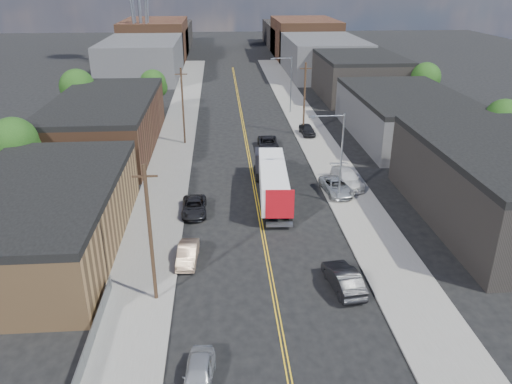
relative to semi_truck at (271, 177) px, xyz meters
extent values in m
plane|color=black|center=(-1.50, 33.15, -2.18)|extent=(260.00, 260.00, 0.00)
cube|color=gold|center=(-1.50, 18.15, -2.17)|extent=(0.32, 120.00, 0.01)
cube|color=slate|center=(-11.00, 18.15, -2.10)|extent=(5.00, 140.00, 0.15)
cube|color=slate|center=(8.00, 18.15, -2.10)|extent=(5.00, 140.00, 0.15)
cube|color=brown|center=(-19.50, -8.85, 0.32)|extent=(12.00, 22.00, 5.00)
cube|color=black|center=(-19.50, -8.85, 3.12)|extent=(12.00, 22.00, 0.60)
cube|color=#472C1C|center=(-19.50, 17.15, 0.82)|extent=(12.00, 26.00, 6.00)
cube|color=black|center=(-19.50, 17.15, 4.12)|extent=(12.00, 26.00, 0.60)
cube|color=black|center=(20.50, -6.85, 1.07)|extent=(14.00, 22.00, 6.50)
cube|color=navy|center=(13.70, -6.85, 1.42)|extent=(0.30, 20.00, 0.80)
cube|color=#353538|center=(20.50, 19.15, 0.57)|extent=(14.00, 24.00, 5.50)
cube|color=black|center=(20.50, 19.15, 3.62)|extent=(14.00, 24.00, 0.60)
cube|color=black|center=(20.50, 45.15, 1.32)|extent=(14.00, 22.00, 7.00)
cube|color=black|center=(20.50, 45.15, 5.12)|extent=(14.00, 22.00, 0.60)
cube|color=#353538|center=(-21.50, 68.15, 1.82)|extent=(16.00, 30.00, 8.00)
cube|color=#353538|center=(18.50, 68.15, 1.82)|extent=(16.00, 30.00, 8.00)
cube|color=#472C1C|center=(-21.50, 93.15, 2.82)|extent=(16.00, 26.00, 10.00)
cube|color=#472C1C|center=(18.50, 93.15, 2.82)|extent=(16.00, 26.00, 10.00)
cube|color=black|center=(-21.50, 113.15, 1.32)|extent=(16.00, 40.00, 7.00)
cube|color=black|center=(18.50, 113.15, 1.32)|extent=(16.00, 40.00, 7.00)
cylinder|color=gray|center=(-23.50, 83.15, 12.82)|extent=(0.80, 0.80, 30.00)
cylinder|color=gray|center=(-25.26, 81.39, 12.82)|extent=(1.94, 1.94, 29.98)
cylinder|color=gray|center=(-21.74, 81.39, 12.82)|extent=(1.94, 1.94, 29.98)
cylinder|color=gray|center=(-25.26, 84.91, 12.82)|extent=(1.94, 1.94, 29.98)
cylinder|color=gray|center=(-21.74, 84.91, 12.82)|extent=(1.94, 1.94, 29.98)
cylinder|color=gray|center=(6.50, -1.85, 2.32)|extent=(0.18, 0.18, 9.00)
cylinder|color=gray|center=(5.00, -1.85, 6.62)|extent=(3.00, 0.12, 0.12)
cube|color=gray|center=(3.50, -1.85, 6.52)|extent=(0.60, 0.25, 0.18)
cylinder|color=gray|center=(6.50, 33.15, 2.32)|extent=(0.18, 0.18, 9.00)
cylinder|color=gray|center=(5.00, 33.15, 6.62)|extent=(3.00, 0.12, 0.12)
cube|color=gray|center=(3.50, 33.15, 6.52)|extent=(0.60, 0.25, 0.18)
cylinder|color=black|center=(-9.70, -16.85, 2.82)|extent=(0.26, 0.26, 10.00)
cube|color=black|center=(-9.70, -16.85, 7.02)|extent=(1.60, 0.12, 0.12)
cylinder|color=black|center=(-9.70, 18.15, 2.82)|extent=(0.26, 0.26, 10.00)
cube|color=black|center=(-9.70, 18.15, 7.02)|extent=(1.60, 0.12, 0.12)
cylinder|color=black|center=(6.70, 21.15, 2.82)|extent=(0.26, 0.26, 10.00)
cube|color=black|center=(6.70, 21.15, 7.02)|extent=(1.60, 0.12, 0.12)
cube|color=slate|center=(-13.00, -23.35, -1.58)|extent=(0.02, 16.00, 1.20)
cube|color=slate|center=(-13.00, -23.35, -0.98)|extent=(0.05, 16.00, 0.05)
cylinder|color=black|center=(-25.50, 3.15, -0.05)|extent=(0.36, 0.36, 4.25)
sphere|color=black|center=(-25.50, 3.15, 3.35)|extent=(4.76, 4.76, 4.76)
sphere|color=black|center=(-24.90, 3.45, 2.50)|extent=(3.74, 3.74, 3.74)
sphere|color=black|center=(-26.00, 2.75, 2.75)|extent=(3.40, 3.40, 3.40)
cylinder|color=black|center=(-25.50, 28.15, 0.07)|extent=(0.36, 0.36, 4.50)
sphere|color=black|center=(-25.50, 28.15, 3.67)|extent=(5.04, 5.04, 5.04)
sphere|color=black|center=(-24.90, 28.45, 2.77)|extent=(3.96, 3.96, 3.96)
sphere|color=black|center=(-26.00, 27.75, 3.04)|extent=(3.60, 3.60, 3.60)
cylinder|color=black|center=(-15.50, 35.15, -0.30)|extent=(0.36, 0.36, 3.75)
sphere|color=black|center=(-15.50, 35.15, 2.70)|extent=(4.20, 4.20, 4.20)
sphere|color=black|center=(-14.90, 35.45, 1.95)|extent=(3.30, 3.30, 3.30)
sphere|color=black|center=(-16.00, 34.75, 2.17)|extent=(3.00, 3.00, 3.00)
cylinder|color=black|center=(28.50, 9.15, -0.18)|extent=(0.36, 0.36, 4.00)
sphere|color=black|center=(28.50, 9.15, 3.02)|extent=(4.48, 4.48, 4.48)
sphere|color=black|center=(29.10, 9.45, 2.22)|extent=(3.52, 3.52, 3.52)
sphere|color=black|center=(28.00, 8.75, 2.46)|extent=(3.20, 3.20, 3.20)
cylinder|color=black|center=(28.50, 33.15, -0.05)|extent=(0.36, 0.36, 4.25)
sphere|color=black|center=(28.50, 33.15, 3.35)|extent=(4.76, 4.76, 4.76)
sphere|color=black|center=(29.10, 33.45, 2.50)|extent=(3.74, 3.74, 3.74)
sphere|color=black|center=(28.00, 32.75, 2.75)|extent=(3.40, 3.40, 3.40)
cube|color=silver|center=(0.00, -1.46, 0.30)|extent=(3.14, 11.56, 2.67)
cube|color=maroon|center=(0.00, -7.18, 0.30)|extent=(2.50, 0.27, 2.69)
cube|color=gray|center=(0.00, -7.18, -1.65)|extent=(2.38, 0.74, 0.25)
cube|color=black|center=(0.00, 5.59, -0.70)|extent=(2.56, 3.18, 2.95)
cylinder|color=black|center=(0.00, -5.78, -1.70)|extent=(2.53, 1.10, 0.95)
cylinder|color=black|center=(0.00, 5.59, -1.70)|extent=(2.43, 1.09, 0.95)
imported|color=#BABDC0|center=(-6.50, -24.87, -1.48)|extent=(2.02, 4.19, 1.38)
imported|color=#9A7D64|center=(-7.77, -11.98, -1.49)|extent=(1.72, 4.26, 1.38)
imported|color=black|center=(-7.60, -3.30, -1.50)|extent=(2.33, 4.91, 1.36)
imported|color=black|center=(3.50, -16.47, -1.36)|extent=(2.36, 5.16, 1.64)
imported|color=#B3B6B8|center=(6.70, 0.11, -1.29)|extent=(3.03, 5.52, 1.47)
imported|color=silver|center=(8.25, 2.01, -1.20)|extent=(2.99, 5.94, 1.66)
imported|color=black|center=(7.16, 20.60, -1.30)|extent=(2.03, 4.38, 1.45)
imported|color=black|center=(1.14, 15.15, -1.43)|extent=(2.59, 5.44, 1.50)
camera|label=1|loc=(-4.92, -46.01, 18.45)|focal=35.00mm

